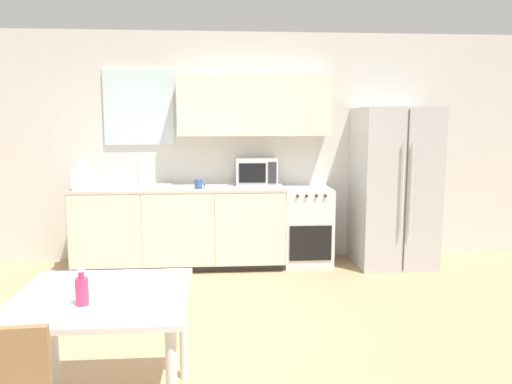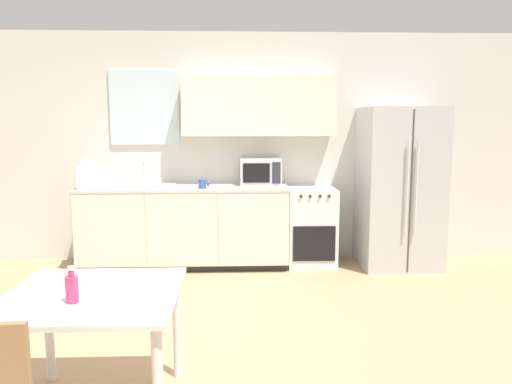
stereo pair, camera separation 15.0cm
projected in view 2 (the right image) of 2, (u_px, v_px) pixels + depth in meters
The scene contains 11 objects.
ground_plane at pixel (200, 333), 3.95m from camera, with size 12.00×12.00×0.00m, color tan.
wall_back at pixel (218, 141), 5.94m from camera, with size 12.00×0.38×2.70m.
kitchen_counter at pixel (185, 226), 5.74m from camera, with size 2.38×0.67×0.93m.
oven_range at pixel (310, 226), 5.83m from camera, with size 0.55×0.62×0.90m.
refrigerator at pixel (399, 188), 5.72m from camera, with size 0.87×0.81×1.82m.
kitchen_sink at pixel (142, 185), 5.66m from camera, with size 0.74×0.42×0.28m.
microwave at pixel (261, 172), 5.83m from camera, with size 0.48×0.32×0.31m.
coffee_mug at pixel (203, 184), 5.51m from camera, with size 0.12×0.08×0.10m.
grocery_bag_0 at pixel (88, 176), 5.45m from camera, with size 0.27×0.24×0.34m.
dining_table at pixel (94, 311), 2.78m from camera, with size 0.94×0.93×0.72m.
drink_bottle at pixel (72, 288), 2.60m from camera, with size 0.07×0.07×0.20m.
Camera 2 is at (0.29, -3.77, 1.66)m, focal length 35.00 mm.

